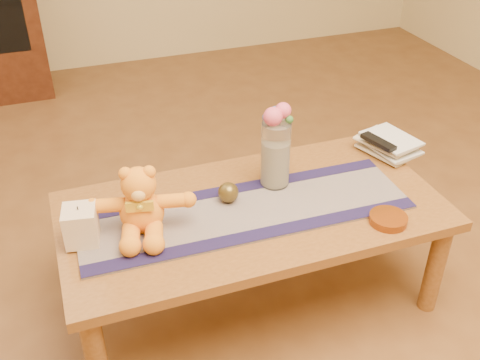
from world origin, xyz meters
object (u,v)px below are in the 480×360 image
object	(u,v)px
pillar_candle	(81,225)
book_bottom	(374,156)
bronze_ball	(228,192)
amber_dish	(388,219)
glass_vase	(275,154)
tv_remote	(378,142)
teddy_bear	(140,200)

from	to	relation	value
pillar_candle	book_bottom	xyz separation A→B (m)	(1.21, 0.15, -0.06)
bronze_ball	amber_dish	xyz separation A→B (m)	(0.49, -0.30, -0.03)
glass_vase	bronze_ball	distance (m)	0.23
tv_remote	amber_dish	size ratio (longest dim) A/B	1.19
teddy_bear	book_bottom	bearing A→B (deg)	20.85
glass_vase	amber_dish	xyz separation A→B (m)	(0.28, -0.36, -0.12)
book_bottom	tv_remote	xyz separation A→B (m)	(0.00, -0.01, 0.07)
book_bottom	amber_dish	size ratio (longest dim) A/B	1.66
glass_vase	tv_remote	xyz separation A→B (m)	(0.47, 0.03, -0.05)
amber_dish	teddy_bear	bearing A→B (deg)	162.67
book_bottom	teddy_bear	bearing A→B (deg)	169.43
teddy_bear	amber_dish	xyz separation A→B (m)	(0.82, -0.26, -0.11)
bronze_ball	amber_dish	size ratio (longest dim) A/B	0.57
tv_remote	bronze_ball	bearing A→B (deg)	171.41
book_bottom	bronze_ball	bearing A→B (deg)	169.24
amber_dish	glass_vase	bearing A→B (deg)	128.55
teddy_bear	tv_remote	distance (m)	1.01
pillar_candle	glass_vase	world-z (taller)	glass_vase
bronze_ball	tv_remote	size ratio (longest dim) A/B	0.48
book_bottom	glass_vase	bearing A→B (deg)	166.29
teddy_bear	bronze_ball	xyz separation A→B (m)	(0.33, 0.05, -0.08)
bronze_ball	tv_remote	bearing A→B (deg)	7.04
teddy_bear	amber_dish	world-z (taller)	teddy_bear
pillar_candle	bronze_ball	world-z (taller)	pillar_candle
book_bottom	tv_remote	size ratio (longest dim) A/B	1.39
glass_vase	amber_dish	world-z (taller)	glass_vase
teddy_bear	bronze_ball	size ratio (longest dim) A/B	4.52
teddy_bear	pillar_candle	distance (m)	0.21
book_bottom	amber_dish	distance (m)	0.44
tv_remote	amber_dish	world-z (taller)	tv_remote
pillar_candle	amber_dish	size ratio (longest dim) A/B	0.96
teddy_bear	pillar_candle	xyz separation A→B (m)	(-0.20, -0.00, -0.05)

